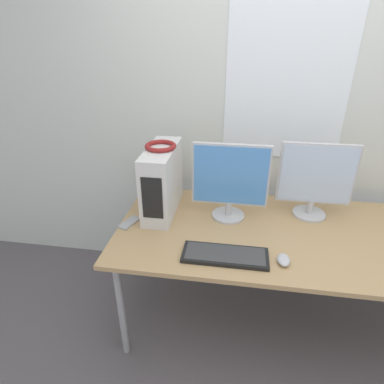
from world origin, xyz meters
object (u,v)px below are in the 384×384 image
object	(u,v)px
pc_tower	(162,180)
cell_phone	(129,223)
monitor_main	(230,180)
keyboard	(225,255)
mouse	(284,260)
monitor_right_near	(316,179)
headphones	(161,146)

from	to	relation	value
pc_tower	cell_phone	xyz separation A→B (m)	(-0.17, -0.19, -0.21)
monitor_main	keyboard	world-z (taller)	monitor_main
cell_phone	pc_tower	bearing A→B (deg)	67.61
cell_phone	monitor_main	bearing A→B (deg)	35.27
monitor_main	mouse	world-z (taller)	monitor_main
monitor_right_near	cell_phone	size ratio (longest dim) A/B	2.90
headphones	mouse	size ratio (longest dim) A/B	1.88
keyboard	cell_phone	xyz separation A→B (m)	(-0.60, 0.24, -0.01)
monitor_main	headphones	bearing A→B (deg)	177.27
keyboard	cell_phone	bearing A→B (deg)	158.59
pc_tower	cell_phone	bearing A→B (deg)	-131.49
pc_tower	mouse	bearing A→B (deg)	-30.40
pc_tower	cell_phone	world-z (taller)	pc_tower
headphones	cell_phone	xyz separation A→B (m)	(-0.17, -0.19, -0.44)
pc_tower	mouse	size ratio (longest dim) A/B	4.80
pc_tower	headphones	xyz separation A→B (m)	(0.00, 0.00, 0.23)
mouse	keyboard	bearing A→B (deg)	-179.99
monitor_main	pc_tower	bearing A→B (deg)	177.38
monitor_main	monitor_right_near	bearing A→B (deg)	10.73
monitor_main	monitor_right_near	distance (m)	0.52
monitor_main	mouse	xyz separation A→B (m)	(0.30, -0.41, -0.24)
monitor_main	keyboard	distance (m)	0.48
pc_tower	monitor_right_near	xyz separation A→B (m)	(0.94, 0.08, 0.04)
headphones	monitor_main	world-z (taller)	monitor_main
monitor_main	cell_phone	world-z (taller)	monitor_main
pc_tower	keyboard	bearing A→B (deg)	-44.79
headphones	monitor_right_near	size ratio (longest dim) A/B	0.40
headphones	keyboard	world-z (taller)	headphones
monitor_right_near	cell_phone	distance (m)	1.17
pc_tower	cell_phone	distance (m)	0.33
mouse	cell_phone	distance (m)	0.93
mouse	pc_tower	bearing A→B (deg)	149.60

